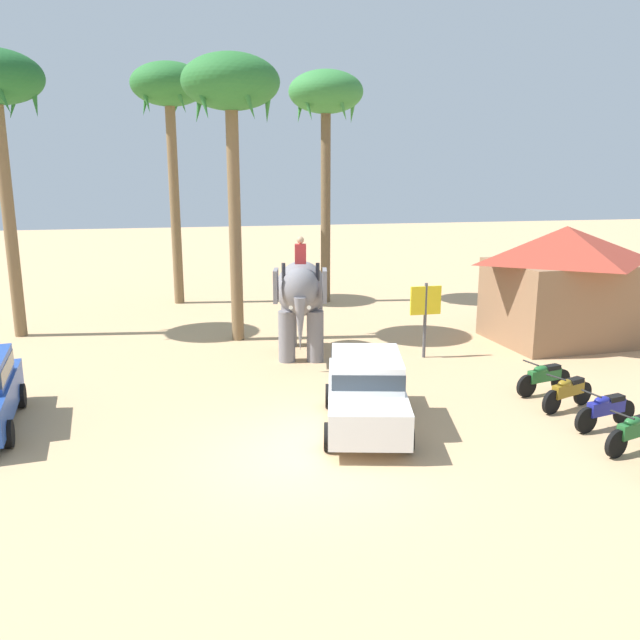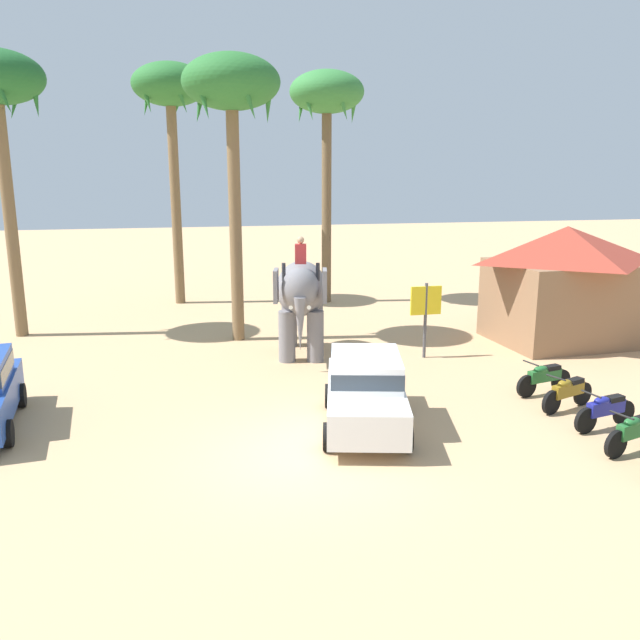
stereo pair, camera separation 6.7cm
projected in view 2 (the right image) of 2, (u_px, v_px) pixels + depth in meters
ground_plane at (306, 460)px, 13.06m from camera, size 120.00×120.00×0.00m
car_sedan_foreground at (365, 388)px, 14.60m from camera, size 2.66×4.39×1.70m
elephant_with_mahout at (301, 295)px, 20.19m from camera, size 2.29×4.01×3.88m
motorcycle_second_in_row at (636, 431)px, 13.34m from camera, size 1.76×0.69×0.94m
motorcycle_mid_row at (606, 410)px, 14.56m from camera, size 1.78×0.61×0.94m
motorcycle_fourth_in_row at (568, 392)px, 15.77m from camera, size 1.73×0.78×0.94m
motorcycle_far_in_row at (544, 377)px, 16.89m from camera, size 1.78×0.63×0.94m
palm_tree_behind_elephant at (327, 101)px, 27.33m from camera, size 3.20×3.20×10.03m
palm_tree_near_hut at (170, 94)px, 26.99m from camera, size 3.20×3.20×10.30m
palm_tree_left_of_road at (231, 93)px, 20.75m from camera, size 3.20×3.20×9.52m
roadside_hut at (564, 281)px, 21.85m from camera, size 5.17×4.40×4.00m
signboard_yellow at (426, 306)px, 20.00m from camera, size 1.00×0.10×2.40m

